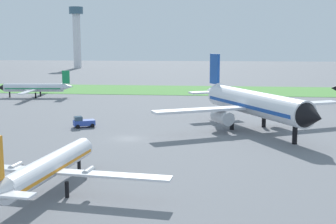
# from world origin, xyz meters

# --- Properties ---
(ground_plane) EXTENTS (600.00, 600.00, 0.00)m
(ground_plane) POSITION_xyz_m (0.00, 0.00, 0.00)
(ground_plane) COLOR slate
(grass_taxiway_strip) EXTENTS (360.00, 28.00, 0.08)m
(grass_taxiway_strip) POSITION_xyz_m (0.00, 71.14, 0.04)
(grass_taxiway_strip) COLOR #549342
(grass_taxiway_strip) RESTS_ON ground_plane
(airplane_midfield_jet) EXTENTS (32.18, 32.09, 12.37)m
(airplane_midfield_jet) POSITION_xyz_m (19.23, 9.43, 4.46)
(airplane_midfield_jet) COLOR white
(airplane_midfield_jet) RESTS_ON ground_plane
(airplane_foreground_turboprop) EXTENTS (24.19, 20.76, 7.25)m
(airplane_foreground_turboprop) POSITION_xyz_m (-2.69, -25.31, 2.65)
(airplane_foreground_turboprop) COLOR white
(airplane_foreground_turboprop) RESTS_ON ground_plane
(airplane_taxiing_turboprop) EXTENTS (20.67, 24.10, 7.22)m
(airplane_taxiing_turboprop) POSITION_xyz_m (-35.11, 48.62, 2.64)
(airplane_taxiing_turboprop) COLOR silver
(airplane_taxiing_turboprop) RESTS_ON ground_plane
(pushback_tug_near_gate) EXTENTS (4.02, 3.30, 1.95)m
(pushback_tug_near_gate) POSITION_xyz_m (-9.60, 8.22, 0.91)
(pushback_tug_near_gate) COLOR #334FB2
(pushback_tug_near_gate) RESTS_ON ground_plane
(control_tower) EXTENTS (8.00, 8.00, 35.10)m
(control_tower) POSITION_xyz_m (-67.98, 188.14, 20.79)
(control_tower) COLOR silver
(control_tower) RESTS_ON ground_plane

